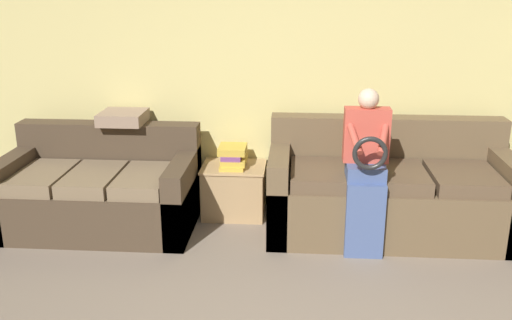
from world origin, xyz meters
name	(u,v)px	position (x,y,z in m)	size (l,w,h in m)	color
wall_back	(318,67)	(0.00, 2.63, 1.27)	(7.52, 0.06, 2.55)	#DBCC7F
couch_main	(388,193)	(0.59, 2.11, 0.33)	(1.94, 0.87, 0.90)	brown
couch_side	(101,192)	(-1.80, 2.06, 0.30)	(1.58, 0.91, 0.81)	#473828
child_left_seated	(366,166)	(0.35, 1.75, 0.67)	(0.34, 0.37, 1.24)	#475B8E
side_shelf	(234,189)	(-0.71, 2.36, 0.23)	(0.55, 0.45, 0.45)	tan
book_stack	(233,156)	(-0.72, 2.35, 0.54)	(0.24, 0.31, 0.18)	gold
throw_pillow	(123,117)	(-1.66, 2.37, 0.86)	(0.37, 0.37, 0.10)	gray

